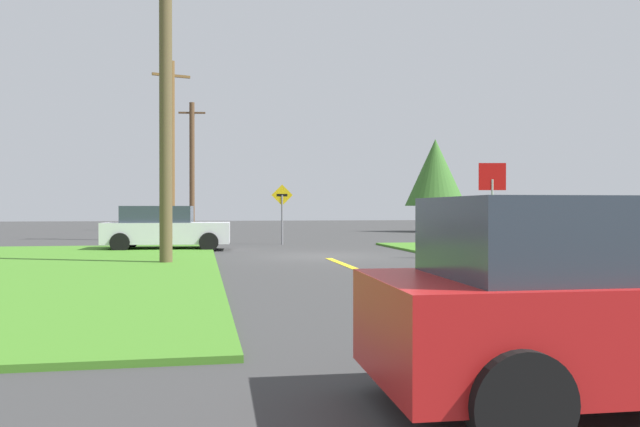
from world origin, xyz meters
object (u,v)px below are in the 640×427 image
(utility_pole_near, at_px, (166,98))
(direction_sign, at_px, (282,207))
(car_behind_on_main_road, at_px, (633,303))
(oak_tree_left, at_px, (435,172))
(stop_sign, at_px, (492,191))
(utility_pole_mid, at_px, (171,149))
(utility_pole_far, at_px, (192,165))
(parked_car_near_building, at_px, (165,228))

(utility_pole_near, bearing_deg, direction_sign, 65.13)
(car_behind_on_main_road, bearing_deg, oak_tree_left, 73.26)
(stop_sign, height_order, utility_pole_mid, utility_pole_mid)
(utility_pole_far, bearing_deg, stop_sign, -70.87)
(stop_sign, distance_m, direction_sign, 10.50)
(utility_pole_far, relative_size, oak_tree_left, 1.44)
(car_behind_on_main_road, height_order, utility_pole_near, utility_pole_near)
(utility_pole_near, bearing_deg, oak_tree_left, 54.33)
(utility_pole_near, height_order, utility_pole_far, utility_pole_near)
(utility_pole_mid, bearing_deg, oak_tree_left, 28.37)
(utility_pole_far, bearing_deg, utility_pole_mid, -93.31)
(parked_car_near_building, distance_m, utility_pole_near, 7.27)
(utility_pole_near, bearing_deg, utility_pole_far, 89.29)
(car_behind_on_main_road, distance_m, oak_tree_left, 37.81)
(car_behind_on_main_road, bearing_deg, stop_sign, 70.26)
(direction_sign, relative_size, oak_tree_left, 0.42)
(utility_pole_near, xyz_separation_m, utility_pole_far, (0.33, 26.80, -0.09))
(car_behind_on_main_road, bearing_deg, direction_sign, 91.20)
(utility_pole_near, relative_size, direction_sign, 3.49)
(utility_pole_far, xyz_separation_m, direction_sign, (3.98, -17.49, -2.86))
(stop_sign, bearing_deg, car_behind_on_main_road, 79.46)
(utility_pole_far, bearing_deg, oak_tree_left, -16.15)
(direction_sign, xyz_separation_m, oak_tree_left, (11.67, 12.96, 2.29))
(utility_pole_far, bearing_deg, parked_car_near_building, -91.93)
(stop_sign, height_order, utility_pole_near, utility_pole_near)
(stop_sign, bearing_deg, utility_pole_near, 11.99)
(utility_pole_near, height_order, direction_sign, utility_pole_near)
(parked_car_near_building, xyz_separation_m, oak_tree_left, (16.35, 16.04, 3.07))
(stop_sign, height_order, direction_sign, stop_sign)
(direction_sign, distance_m, oak_tree_left, 17.59)
(parked_car_near_building, height_order, utility_pole_near, utility_pole_near)
(utility_pole_near, bearing_deg, parked_car_near_building, 93.32)
(oak_tree_left, bearing_deg, utility_pole_near, -125.67)
(stop_sign, height_order, car_behind_on_main_road, stop_sign)
(parked_car_near_building, relative_size, utility_pole_mid, 0.54)
(utility_pole_far, xyz_separation_m, oak_tree_left, (15.65, -4.53, -0.57))
(parked_car_near_building, bearing_deg, utility_pole_mid, 93.95)
(stop_sign, distance_m, car_behind_on_main_road, 14.81)
(car_behind_on_main_road, relative_size, direction_sign, 1.70)
(stop_sign, distance_m, utility_pole_near, 9.87)
(parked_car_near_building, bearing_deg, direction_sign, 36.65)
(stop_sign, height_order, parked_car_near_building, stop_sign)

